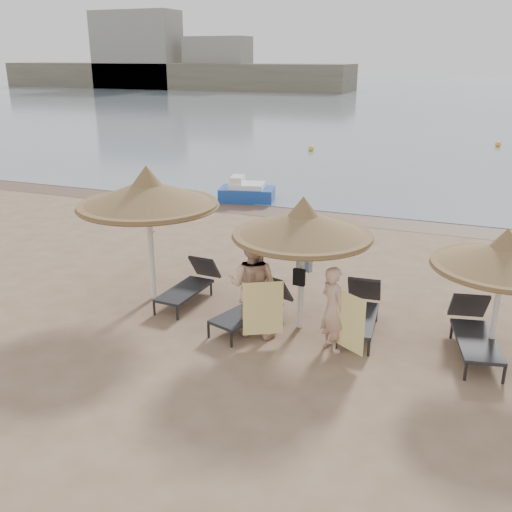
{
  "coord_description": "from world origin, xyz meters",
  "views": [
    {
      "loc": [
        3.7,
        -9.05,
        5.22
      ],
      "look_at": [
        -0.26,
        1.2,
        1.34
      ],
      "focal_mm": 40.0,
      "sensor_mm": 36.0,
      "label": 1
    }
  ],
  "objects_px": {
    "person_left": "(253,278)",
    "lounger_far_left": "(191,284)",
    "palapa_center": "(303,225)",
    "lounger_near_right": "(360,310)",
    "pedal_boat": "(246,192)",
    "palapa_right": "(504,256)",
    "palapa_left": "(148,194)",
    "person_right": "(333,302)",
    "lounger_far_right": "(474,330)",
    "lounger_near_left": "(255,306)"
  },
  "relations": [
    {
      "from": "palapa_center",
      "to": "lounger_near_right",
      "type": "xyz_separation_m",
      "value": [
        1.13,
        0.36,
        -1.76
      ]
    },
    {
      "from": "person_left",
      "to": "palapa_right",
      "type": "bearing_deg",
      "value": -171.98
    },
    {
      "from": "person_left",
      "to": "lounger_far_right",
      "type": "bearing_deg",
      "value": -169.62
    },
    {
      "from": "palapa_right",
      "to": "pedal_boat",
      "type": "xyz_separation_m",
      "value": [
        -8.61,
        9.37,
        -1.61
      ]
    },
    {
      "from": "lounger_near_left",
      "to": "lounger_near_right",
      "type": "xyz_separation_m",
      "value": [
        2.04,
        0.55,
        0.0
      ]
    },
    {
      "from": "palapa_center",
      "to": "lounger_far_right",
      "type": "xyz_separation_m",
      "value": [
        3.28,
        0.22,
        -1.75
      ]
    },
    {
      "from": "palapa_right",
      "to": "person_right",
      "type": "bearing_deg",
      "value": -164.28
    },
    {
      "from": "lounger_far_right",
      "to": "pedal_boat",
      "type": "relative_size",
      "value": 0.97
    },
    {
      "from": "lounger_far_right",
      "to": "lounger_near_left",
      "type": "bearing_deg",
      "value": 173.93
    },
    {
      "from": "person_left",
      "to": "palapa_left",
      "type": "bearing_deg",
      "value": -17.63
    },
    {
      "from": "palapa_center",
      "to": "lounger_far_left",
      "type": "distance_m",
      "value": 3.26
    },
    {
      "from": "lounger_near_left",
      "to": "lounger_near_right",
      "type": "distance_m",
      "value": 2.11
    },
    {
      "from": "lounger_far_left",
      "to": "lounger_near_left",
      "type": "relative_size",
      "value": 0.94
    },
    {
      "from": "lounger_far_left",
      "to": "person_left",
      "type": "height_order",
      "value": "person_left"
    },
    {
      "from": "palapa_center",
      "to": "pedal_boat",
      "type": "xyz_separation_m",
      "value": [
        -5.02,
        9.47,
        -1.82
      ]
    },
    {
      "from": "palapa_center",
      "to": "lounger_near_right",
      "type": "distance_m",
      "value": 2.13
    },
    {
      "from": "palapa_center",
      "to": "pedal_boat",
      "type": "distance_m",
      "value": 10.87
    },
    {
      "from": "lounger_far_right",
      "to": "lounger_near_right",
      "type": "bearing_deg",
      "value": 164.56
    },
    {
      "from": "lounger_far_right",
      "to": "lounger_far_left",
      "type": "bearing_deg",
      "value": 166.44
    },
    {
      "from": "lounger_near_right",
      "to": "pedal_boat",
      "type": "bearing_deg",
      "value": 119.45
    },
    {
      "from": "palapa_center",
      "to": "palapa_right",
      "type": "height_order",
      "value": "palapa_center"
    },
    {
      "from": "person_left",
      "to": "pedal_boat",
      "type": "bearing_deg",
      "value": -68.31
    },
    {
      "from": "palapa_left",
      "to": "palapa_right",
      "type": "xyz_separation_m",
      "value": [
        7.12,
        -0.12,
        -0.46
      ]
    },
    {
      "from": "palapa_left",
      "to": "lounger_far_left",
      "type": "distance_m",
      "value": 2.21
    },
    {
      "from": "palapa_center",
      "to": "lounger_near_left",
      "type": "distance_m",
      "value": 1.99
    },
    {
      "from": "lounger_near_left",
      "to": "person_right",
      "type": "height_order",
      "value": "person_right"
    },
    {
      "from": "palapa_right",
      "to": "person_left",
      "type": "distance_m",
      "value": 4.51
    },
    {
      "from": "lounger_near_left",
      "to": "lounger_near_right",
      "type": "relative_size",
      "value": 1.01
    },
    {
      "from": "lounger_near_left",
      "to": "pedal_boat",
      "type": "height_order",
      "value": "pedal_boat"
    },
    {
      "from": "palapa_center",
      "to": "lounger_far_left",
      "type": "height_order",
      "value": "palapa_center"
    },
    {
      "from": "palapa_left",
      "to": "lounger_near_right",
      "type": "bearing_deg",
      "value": 1.92
    },
    {
      "from": "palapa_right",
      "to": "pedal_boat",
      "type": "distance_m",
      "value": 12.83
    },
    {
      "from": "lounger_far_right",
      "to": "palapa_right",
      "type": "bearing_deg",
      "value": -33.57
    },
    {
      "from": "lounger_far_left",
      "to": "pedal_boat",
      "type": "bearing_deg",
      "value": 108.09
    },
    {
      "from": "person_left",
      "to": "lounger_far_left",
      "type": "bearing_deg",
      "value": -29.65
    },
    {
      "from": "lounger_far_left",
      "to": "lounger_far_right",
      "type": "height_order",
      "value": "lounger_far_right"
    },
    {
      "from": "person_right",
      "to": "lounger_near_right",
      "type": "bearing_deg",
      "value": -67.91
    },
    {
      "from": "lounger_near_right",
      "to": "pedal_boat",
      "type": "xyz_separation_m",
      "value": [
        -6.15,
        9.1,
        -0.05
      ]
    },
    {
      "from": "palapa_left",
      "to": "person_right",
      "type": "distance_m",
      "value": 4.67
    },
    {
      "from": "palapa_right",
      "to": "person_left",
      "type": "bearing_deg",
      "value": -170.96
    },
    {
      "from": "lounger_near_right",
      "to": "person_left",
      "type": "height_order",
      "value": "person_left"
    },
    {
      "from": "person_left",
      "to": "pedal_boat",
      "type": "height_order",
      "value": "person_left"
    },
    {
      "from": "lounger_near_right",
      "to": "palapa_right",
      "type": "bearing_deg",
      "value": -10.89
    },
    {
      "from": "lounger_near_right",
      "to": "palapa_center",
      "type": "bearing_deg",
      "value": -166.72
    },
    {
      "from": "palapa_right",
      "to": "lounger_near_left",
      "type": "relative_size",
      "value": 1.19
    },
    {
      "from": "palapa_left",
      "to": "lounger_far_left",
      "type": "xyz_separation_m",
      "value": [
        0.83,
        0.22,
        -2.03
      ]
    },
    {
      "from": "palapa_left",
      "to": "palapa_center",
      "type": "distance_m",
      "value": 3.54
    },
    {
      "from": "person_right",
      "to": "pedal_boat",
      "type": "distance_m",
      "value": 11.73
    },
    {
      "from": "person_left",
      "to": "person_right",
      "type": "relative_size",
      "value": 1.24
    },
    {
      "from": "pedal_boat",
      "to": "palapa_center",
      "type": "bearing_deg",
      "value": -74.31
    }
  ]
}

